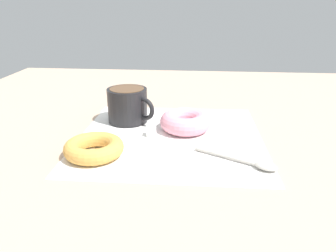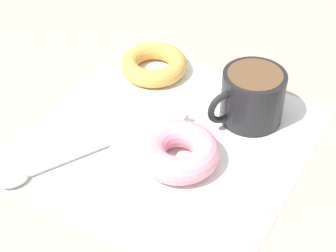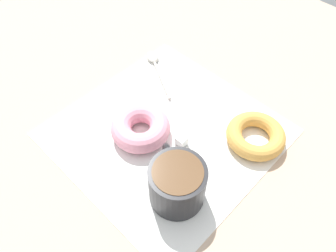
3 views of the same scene
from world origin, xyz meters
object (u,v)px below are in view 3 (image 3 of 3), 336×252
donut_far (256,136)px  spoon (155,63)px  donut_near_cup (141,128)px  sugar_cube (182,141)px  coffee_cup (177,183)px

donut_far → spoon: (1.39, 26.00, -0.93)cm
donut_near_cup → sugar_cube: 7.32cm
spoon → donut_far: bearing=-93.1°
donut_far → spoon: size_ratio=0.76×
spoon → sugar_cube: bearing=-121.4°
donut_near_cup → spoon: 18.09cm
coffee_cup → donut_far: size_ratio=1.05×
spoon → sugar_cube: sugar_cube is taller
donut_far → coffee_cup: bearing=171.6°
donut_far → sugar_cube: donut_far is taller
coffee_cup → sugar_cube: 9.92cm
donut_far → sugar_cube: 12.56cm
coffee_cup → sugar_cube: bearing=38.6°
coffee_cup → spoon: 29.90cm
donut_near_cup → donut_far: 19.54cm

